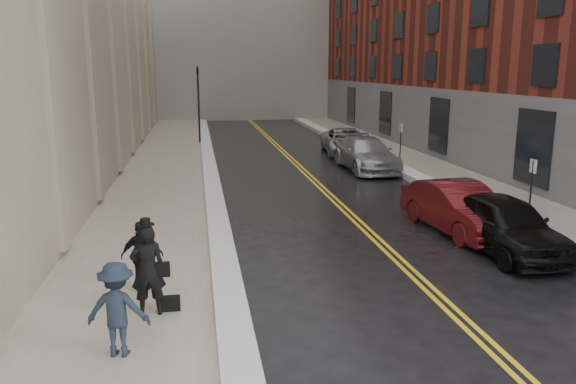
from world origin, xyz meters
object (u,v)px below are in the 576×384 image
object	(u,v)px
car_silver_far	(346,141)
pedestrian_c	(142,256)
car_maroon	(459,208)
car_black	(505,224)
pedestrian_b	(117,309)
car_silver_near	(366,154)
pedestrian_main	(148,270)

from	to	relation	value
car_silver_far	pedestrian_c	xyz separation A→B (m)	(-10.21, -20.31, 0.18)
car_maroon	car_silver_far	world-z (taller)	car_maroon
pedestrian_c	car_black	bearing A→B (deg)	-171.20
car_silver_far	pedestrian_c	size ratio (longest dim) A/B	3.46
car_silver_far	pedestrian_b	size ratio (longest dim) A/B	3.24
pedestrian_b	car_maroon	bearing A→B (deg)	-135.16
car_silver_near	pedestrian_b	xyz separation A→B (m)	(-9.94, -17.84, 0.18)
car_silver_near	car_silver_far	world-z (taller)	car_silver_near
pedestrian_c	car_maroon	bearing A→B (deg)	-159.33
pedestrian_main	pedestrian_c	xyz separation A→B (m)	(-0.24, 1.40, -0.15)
car_maroon	car_silver_near	distance (m)	11.23
pedestrian_c	car_silver_far	bearing A→B (deg)	-117.06
pedestrian_main	car_maroon	bearing A→B (deg)	-155.93
car_silver_far	pedestrian_b	bearing A→B (deg)	-108.35
car_maroon	pedestrian_b	size ratio (longest dim) A/B	2.81
car_black	car_silver_far	bearing A→B (deg)	87.93
car_maroon	car_black	bearing A→B (deg)	-84.84
car_black	pedestrian_b	bearing A→B (deg)	-155.96
car_silver_far	pedestrian_b	distance (m)	25.53
car_black	pedestrian_c	bearing A→B (deg)	-171.60
car_maroon	pedestrian_b	distance (m)	11.61
pedestrian_c	pedestrian_b	bearing A→B (deg)	86.77
car_silver_near	car_black	bearing A→B (deg)	-90.99
car_silver_near	pedestrian_b	world-z (taller)	pedestrian_b
car_silver_near	pedestrian_main	bearing A→B (deg)	-121.45
pedestrian_main	pedestrian_b	xyz separation A→B (m)	(-0.39, -1.61, -0.10)
car_silver_near	pedestrian_main	xyz separation A→B (m)	(-9.54, -16.23, 0.28)
pedestrian_main	pedestrian_b	size ratio (longest dim) A/B	1.12
car_black	car_silver_near	xyz separation A→B (m)	(-0.00, 13.25, 0.02)
car_silver_near	pedestrian_c	size ratio (longest dim) A/B	3.55
car_black	pedestrian_b	size ratio (longest dim) A/B	2.77
pedestrian_c	car_silver_near	bearing A→B (deg)	-123.79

